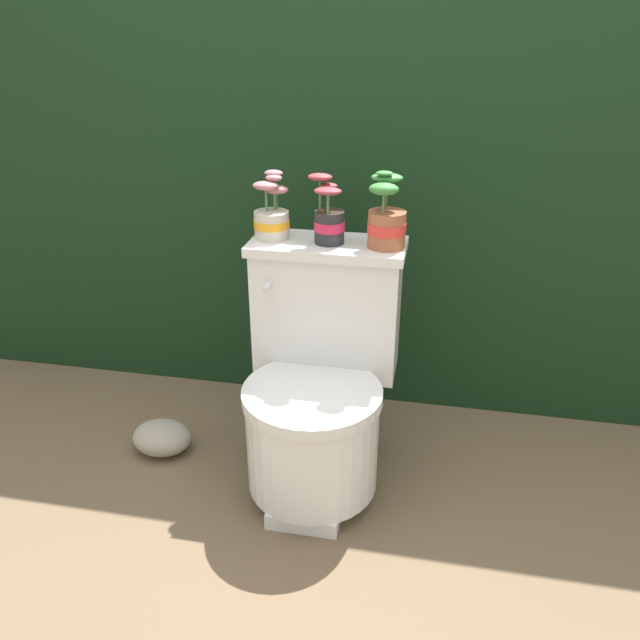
# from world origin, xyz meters

# --- Properties ---
(ground_plane) EXTENTS (12.00, 12.00, 0.00)m
(ground_plane) POSITION_xyz_m (0.00, 0.00, 0.00)
(ground_plane) COLOR brown
(hedge_backdrop) EXTENTS (3.63, 0.96, 1.60)m
(hedge_backdrop) POSITION_xyz_m (0.00, 1.07, 0.80)
(hedge_backdrop) COLOR black
(hedge_backdrop) RESTS_ON ground
(toilet) EXTENTS (0.49, 0.58, 0.79)m
(toilet) POSITION_xyz_m (-0.05, 0.07, 0.36)
(toilet) COLOR silver
(toilet) RESTS_ON ground
(potted_plant_left) EXTENTS (0.11, 0.12, 0.21)m
(potted_plant_left) POSITION_xyz_m (-0.23, 0.24, 0.86)
(potted_plant_left) COLOR beige
(potted_plant_left) RESTS_ON toilet
(potted_plant_midleft) EXTENTS (0.12, 0.11, 0.21)m
(potted_plant_midleft) POSITION_xyz_m (-0.05, 0.22, 0.86)
(potted_plant_midleft) COLOR #262628
(potted_plant_midleft) RESTS_ON toilet
(potted_plant_middle) EXTENTS (0.12, 0.13, 0.23)m
(potted_plant_middle) POSITION_xyz_m (0.13, 0.21, 0.87)
(potted_plant_middle) COLOR #9E5638
(potted_plant_middle) RESTS_ON toilet
(garden_stone) EXTENTS (0.21, 0.17, 0.12)m
(garden_stone) POSITION_xyz_m (-0.63, 0.09, 0.06)
(garden_stone) COLOR #9E9384
(garden_stone) RESTS_ON ground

